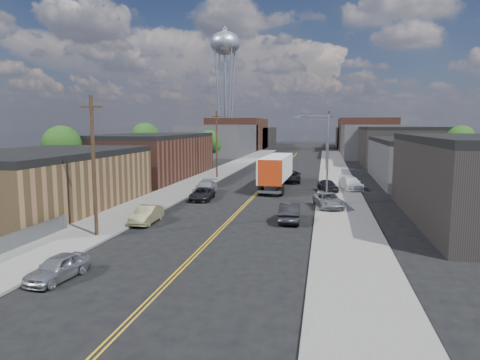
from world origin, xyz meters
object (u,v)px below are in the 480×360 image
at_px(car_left_a, 58,267).
at_px(car_right_lot_c, 328,185).
at_px(water_tower, 225,48).
at_px(semi_truck, 278,169).
at_px(car_right_lot_b, 351,183).
at_px(car_ahead_truck, 291,177).
at_px(car_left_c, 202,194).
at_px(car_right_oncoming, 290,212).
at_px(car_right_lot_a, 329,200).
at_px(car_left_d, 205,188).
at_px(car_left_b, 147,215).

xyz_separation_m(car_left_a, car_right_lot_c, (13.89, 32.24, 0.18)).
xyz_separation_m(water_tower, semi_truck, (23.85, -72.95, -28.29)).
bearing_deg(car_right_lot_b, car_ahead_truck, 128.15).
bearing_deg(car_right_lot_c, car_right_lot_b, 19.11).
xyz_separation_m(car_right_lot_c, car_ahead_truck, (-4.98, 8.18, -0.06)).
bearing_deg(car_left_a, semi_truck, 84.79).
bearing_deg(car_right_lot_b, car_left_a, -129.01).
relative_size(car_left_c, car_right_lot_c, 1.16).
relative_size(car_right_oncoming, car_ahead_truck, 0.85).
bearing_deg(car_right_lot_a, semi_truck, 103.22).
bearing_deg(car_ahead_truck, car_right_oncoming, -88.26).
bearing_deg(car_right_oncoming, car_right_lot_a, -119.65).
distance_m(car_left_d, car_right_lot_b, 17.76).
relative_size(water_tower, semi_truck, 2.32).
relative_size(semi_truck, car_right_lot_a, 3.18).
height_order(water_tower, car_left_b, water_tower).
xyz_separation_m(car_right_lot_b, car_ahead_truck, (-7.71, 6.18, -0.12)).
relative_size(car_left_b, car_left_c, 0.92).
distance_m(car_right_lot_b, car_ahead_truck, 9.88).
distance_m(car_right_lot_a, car_ahead_truck, 19.18).
bearing_deg(car_left_a, car_right_oncoming, 62.66).
xyz_separation_m(car_left_a, car_left_c, (0.69, 24.24, -0.01)).
bearing_deg(car_ahead_truck, car_left_b, -111.67).
xyz_separation_m(semi_truck, car_ahead_truck, (1.38, 5.14, -1.58)).
bearing_deg(car_left_a, water_tower, 105.42).
distance_m(car_left_c, car_right_oncoming, 13.12).
bearing_deg(water_tower, car_left_c, -78.56).
height_order(semi_truck, car_left_b, semi_truck).
distance_m(car_right_oncoming, car_right_lot_b, 19.43).
bearing_deg(car_left_d, car_right_oncoming, -52.82).
distance_m(water_tower, car_right_lot_b, 86.29).
distance_m(water_tower, car_right_lot_c, 87.04).
bearing_deg(car_ahead_truck, semi_truck, -107.38).
xyz_separation_m(car_right_lot_a, car_right_lot_b, (2.73, 12.34, 0.05)).
height_order(car_left_c, car_left_d, car_left_d).
xyz_separation_m(car_left_a, car_right_oncoming, (10.69, 15.74, 0.12)).
relative_size(car_left_a, car_right_oncoming, 0.81).
height_order(car_left_d, car_right_lot_c, car_left_d).
relative_size(car_left_b, car_right_oncoming, 0.90).
height_order(semi_truck, car_ahead_truck, semi_truck).
relative_size(car_left_a, car_left_d, 0.72).
height_order(car_right_lot_b, car_right_lot_c, car_right_lot_b).
bearing_deg(car_ahead_truck, car_right_lot_c, -61.07).
relative_size(water_tower, car_right_lot_b, 7.17).
xyz_separation_m(car_right_lot_b, car_right_lot_c, (-2.73, -2.00, -0.06)).
height_order(car_left_c, car_right_oncoming, car_right_oncoming).
distance_m(car_left_a, car_left_b, 12.95).
bearing_deg(semi_truck, car_right_lot_c, -23.63).
bearing_deg(car_right_lot_c, car_left_d, -179.90).
bearing_deg(car_right_lot_b, car_right_lot_c, -156.90).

